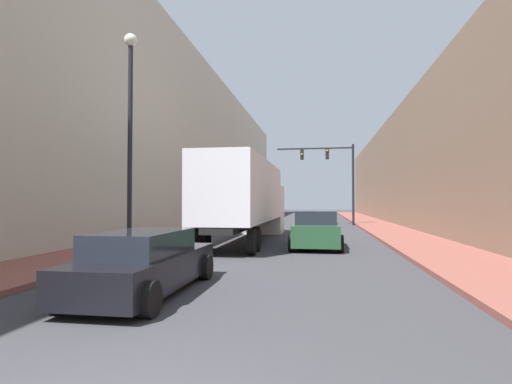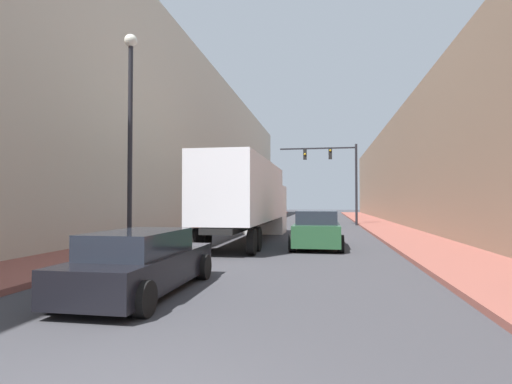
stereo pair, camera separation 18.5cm
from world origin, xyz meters
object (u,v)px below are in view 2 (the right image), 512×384
(traffic_signal_gantry, at_px, (338,169))
(street_lamp, at_px, (130,117))
(semi_truck, at_px, (250,197))
(suv_car, at_px, (317,230))
(sedan_car, at_px, (142,263))

(traffic_signal_gantry, xyz_separation_m, street_lamp, (-7.70, -22.32, 0.10))
(semi_truck, distance_m, street_lamp, 8.40)
(street_lamp, bearing_deg, traffic_signal_gantry, 70.97)
(semi_truck, distance_m, traffic_signal_gantry, 15.86)
(traffic_signal_gantry, distance_m, street_lamp, 23.61)
(suv_car, bearing_deg, traffic_signal_gantry, 85.10)
(semi_truck, height_order, street_lamp, street_lamp)
(street_lamp, bearing_deg, sedan_car, -59.39)
(sedan_car, distance_m, street_lamp, 6.66)
(semi_truck, bearing_deg, street_lamp, -110.45)
(sedan_car, relative_size, suv_car, 1.03)
(suv_car, bearing_deg, sedan_car, -110.87)
(suv_car, relative_size, street_lamp, 0.60)
(street_lamp, bearing_deg, suv_car, 38.94)
(suv_car, distance_m, street_lamp, 8.99)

